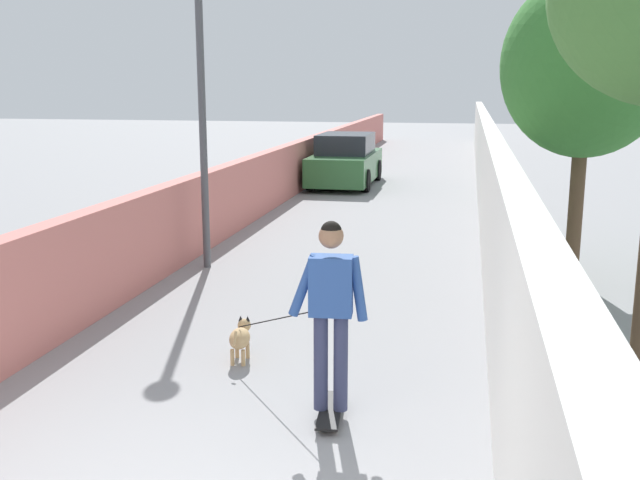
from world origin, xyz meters
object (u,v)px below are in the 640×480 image
object	(u,v)px
tree_right_near	(586,66)
skateboard	(331,410)
lamp_post	(201,69)
dog	(241,337)
car_near	(346,161)
person_skateboarder	(331,301)

from	to	relation	value
tree_right_near	skateboard	world-z (taller)	tree_right_near
lamp_post	dog	distance (m)	5.23
car_near	person_skateboarder	bearing A→B (deg)	-170.99
tree_right_near	skateboard	distance (m)	6.82
dog	car_near	world-z (taller)	car_near
tree_right_near	dog	size ratio (longest dim) A/B	3.14
skateboard	person_skateboarder	size ratio (longest dim) A/B	0.47
person_skateboarder	car_near	distance (m)	15.66
tree_right_near	lamp_post	size ratio (longest dim) A/B	0.97
person_skateboarder	dog	size ratio (longest dim) A/B	1.19
tree_right_near	car_near	world-z (taller)	tree_right_near
tree_right_near	skateboard	xyz separation A→B (m)	(-5.37, 2.77, -3.17)
tree_right_near	lamp_post	bearing A→B (deg)	92.61
skateboard	dog	distance (m)	1.71
skateboard	lamp_post	bearing A→B (deg)	30.89
skateboard	car_near	world-z (taller)	car_near
lamp_post	person_skateboarder	size ratio (longest dim) A/B	2.73
tree_right_near	lamp_post	distance (m)	5.83
person_skateboarder	dog	distance (m)	1.89
skateboard	car_near	size ratio (longest dim) A/B	0.19
tree_right_near	car_near	distance (m)	11.64
dog	car_near	xyz separation A→B (m)	(14.28, 1.23, 0.44)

